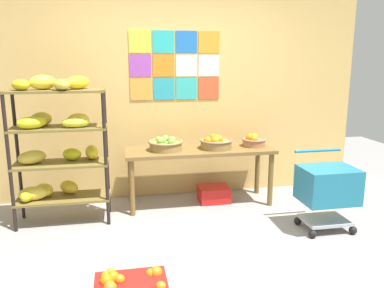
{
  "coord_description": "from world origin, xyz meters",
  "views": [
    {
      "loc": [
        -0.69,
        -3.03,
        1.7
      ],
      "look_at": [
        0.1,
        1.09,
        0.78
      ],
      "focal_mm": 36.15,
      "sensor_mm": 36.0,
      "label": 1
    }
  ],
  "objects_px": {
    "banana_shelf_unit": "(56,141)",
    "fruit_basket_right": "(216,143)",
    "fruit_basket_back_left": "(166,144)",
    "display_table": "(200,156)",
    "shopping_cart": "(327,187)",
    "fruit_basket_left": "(254,141)",
    "produce_crate_under_table": "(214,194)"
  },
  "relations": [
    {
      "from": "banana_shelf_unit",
      "to": "fruit_basket_right",
      "type": "xyz_separation_m",
      "value": [
        1.76,
        0.22,
        -0.13
      ]
    },
    {
      "from": "fruit_basket_back_left",
      "to": "fruit_basket_right",
      "type": "bearing_deg",
      "value": -2.16
    },
    {
      "from": "display_table",
      "to": "shopping_cart",
      "type": "distance_m",
      "value": 1.47
    },
    {
      "from": "banana_shelf_unit",
      "to": "fruit_basket_left",
      "type": "bearing_deg",
      "value": 6.55
    },
    {
      "from": "display_table",
      "to": "produce_crate_under_table",
      "type": "xyz_separation_m",
      "value": [
        0.18,
        0.04,
        -0.5
      ]
    },
    {
      "from": "produce_crate_under_table",
      "to": "fruit_basket_right",
      "type": "bearing_deg",
      "value": -86.93
    },
    {
      "from": "produce_crate_under_table",
      "to": "shopping_cart",
      "type": "distance_m",
      "value": 1.41
    },
    {
      "from": "banana_shelf_unit",
      "to": "fruit_basket_right",
      "type": "bearing_deg",
      "value": 6.97
    },
    {
      "from": "shopping_cart",
      "to": "display_table",
      "type": "bearing_deg",
      "value": 146.55
    },
    {
      "from": "produce_crate_under_table",
      "to": "fruit_basket_left",
      "type": "bearing_deg",
      "value": -1.68
    },
    {
      "from": "display_table",
      "to": "fruit_basket_right",
      "type": "xyz_separation_m",
      "value": [
        0.19,
        -0.02,
        0.15
      ]
    },
    {
      "from": "display_table",
      "to": "banana_shelf_unit",
      "type": "bearing_deg",
      "value": -171.52
    },
    {
      "from": "banana_shelf_unit",
      "to": "shopping_cart",
      "type": "xyz_separation_m",
      "value": [
        2.68,
        -0.73,
        -0.43
      ]
    },
    {
      "from": "fruit_basket_back_left",
      "to": "fruit_basket_right",
      "type": "height_order",
      "value": "same"
    },
    {
      "from": "shopping_cart",
      "to": "produce_crate_under_table",
      "type": "bearing_deg",
      "value": 140.25
    },
    {
      "from": "fruit_basket_right",
      "to": "produce_crate_under_table",
      "type": "relative_size",
      "value": 1.06
    },
    {
      "from": "fruit_basket_back_left",
      "to": "fruit_basket_left",
      "type": "distance_m",
      "value": 1.07
    },
    {
      "from": "fruit_basket_left",
      "to": "fruit_basket_back_left",
      "type": "bearing_deg",
      "value": -178.93
    },
    {
      "from": "banana_shelf_unit",
      "to": "produce_crate_under_table",
      "type": "xyz_separation_m",
      "value": [
        1.76,
        0.27,
        -0.78
      ]
    },
    {
      "from": "fruit_basket_left",
      "to": "produce_crate_under_table",
      "type": "xyz_separation_m",
      "value": [
        -0.49,
        0.01,
        -0.65
      ]
    },
    {
      "from": "display_table",
      "to": "fruit_basket_back_left",
      "type": "bearing_deg",
      "value": 179.57
    },
    {
      "from": "produce_crate_under_table",
      "to": "shopping_cart",
      "type": "xyz_separation_m",
      "value": [
        0.92,
        -1.0,
        0.36
      ]
    },
    {
      "from": "produce_crate_under_table",
      "to": "shopping_cart",
      "type": "bearing_deg",
      "value": -47.26
    },
    {
      "from": "banana_shelf_unit",
      "to": "fruit_basket_right",
      "type": "relative_size",
      "value": 4.01
    },
    {
      "from": "fruit_basket_right",
      "to": "fruit_basket_left",
      "type": "distance_m",
      "value": 0.49
    },
    {
      "from": "fruit_basket_right",
      "to": "shopping_cart",
      "type": "height_order",
      "value": "fruit_basket_right"
    },
    {
      "from": "fruit_basket_left",
      "to": "banana_shelf_unit",
      "type": "bearing_deg",
      "value": -173.45
    },
    {
      "from": "display_table",
      "to": "fruit_basket_back_left",
      "type": "distance_m",
      "value": 0.43
    },
    {
      "from": "display_table",
      "to": "produce_crate_under_table",
      "type": "distance_m",
      "value": 0.53
    },
    {
      "from": "fruit_basket_right",
      "to": "fruit_basket_left",
      "type": "height_order",
      "value": "fruit_basket_right"
    },
    {
      "from": "fruit_basket_back_left",
      "to": "shopping_cart",
      "type": "bearing_deg",
      "value": -32.58
    },
    {
      "from": "display_table",
      "to": "fruit_basket_left",
      "type": "relative_size",
      "value": 5.99
    }
  ]
}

